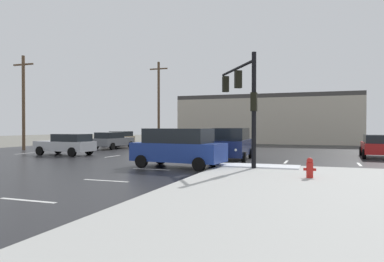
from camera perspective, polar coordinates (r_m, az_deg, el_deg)
The scene contains 15 objects.
ground_plane at distance 23.57m, azimuth -0.03°, elevation -4.51°, with size 120.00×120.00×0.00m, color slate.
road_asphalt at distance 23.57m, azimuth -0.03°, elevation -4.49°, with size 44.00×44.00×0.02m, color #232326.
snow_strip_curbside at distance 18.43m, azimuth 10.50°, elevation -5.46°, with size 4.00×1.60×0.06m, color white.
lane_markings at distance 21.88m, azimuth 1.73°, elevation -4.86°, with size 36.15×36.15×0.01m.
traffic_signal_mast at distance 18.97m, azimuth 8.19°, elevation 6.02°, with size 2.86×4.49×5.60m.
fire_hydrant at distance 14.85m, azimuth 18.20°, elevation -5.56°, with size 0.48×0.26×0.79m.
strip_building_background at distance 47.67m, azimuth 12.02°, elevation 1.80°, with size 22.24×8.00×6.09m.
suv_navy at distance 22.80m, azimuth 6.37°, elevation -1.95°, with size 2.41×4.93×2.03m.
sedan_silver at distance 28.17m, azimuth -19.31°, elevation -1.95°, with size 4.64×2.30×1.58m.
suv_blue at distance 18.70m, azimuth -2.22°, elevation -2.53°, with size 4.98×2.55×2.03m.
sedan_grey at distance 34.92m, azimuth -12.48°, elevation -1.41°, with size 2.18×4.60×1.58m.
sedan_red at distance 27.41m, azimuth 27.37°, elevation -2.07°, with size 2.16×4.59×1.58m.
sedan_tan at distance 40.48m, azimuth -11.52°, elevation -1.12°, with size 2.10×4.57×1.58m.
utility_pole_far at distance 35.98m, azimuth -25.20°, elevation 4.39°, with size 2.20×0.28×8.56m.
utility_pole_distant at distance 41.78m, azimuth -5.32°, elevation 4.67°, with size 2.20×0.28×9.61m.
Camera 1 is at (7.94, -22.08, 2.16)m, focal length 33.57 mm.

